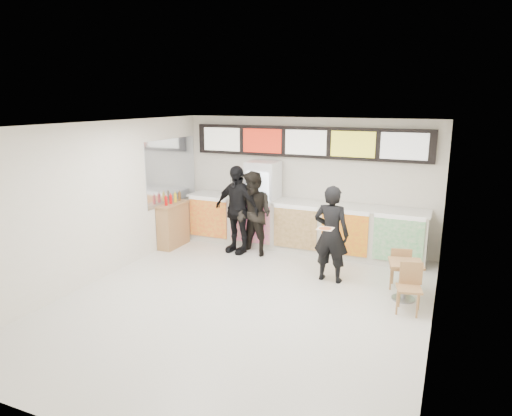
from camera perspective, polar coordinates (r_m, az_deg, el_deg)
The scene contains 15 objects.
floor at distance 7.96m, azimuth -1.64°, elevation -11.76°, with size 7.00×7.00×0.00m, color beige.
ceiling at distance 7.22m, azimuth -1.80°, elevation 10.34°, with size 7.00×7.00×0.00m, color white.
wall_back at distance 10.65m, azimuth 6.33°, elevation 3.12°, with size 6.00×6.00×0.00m, color silver.
wall_left at distance 9.11m, azimuth -19.06°, elevation 0.72°, with size 7.00×7.00×0.00m, color silver.
wall_right at distance 6.79m, azimuth 21.91°, elevation -3.72°, with size 7.00×7.00×0.00m, color silver.
service_counter at distance 10.48m, azimuth 5.54°, elevation -2.24°, with size 5.56×0.77×1.14m.
menu_board at distance 10.44m, azimuth 6.32°, elevation 8.18°, with size 5.50×0.14×0.70m.
drinks_fridge at distance 10.70m, azimuth 0.85°, elevation 0.52°, with size 0.70×0.67×2.00m.
mirror_panel at distance 10.95m, azimuth -10.48°, elevation 4.59°, with size 0.01×2.00×1.50m, color #B2B7BF.
customer_main at distance 8.69m, azimuth 9.37°, elevation -3.22°, with size 0.68×0.44×1.85m, color black.
customer_left at distance 10.02m, azimuth -0.27°, elevation -0.75°, with size 0.91×0.71×1.87m, color black.
customer_mid at distance 10.21m, azimuth -2.43°, elevation -0.17°, with size 1.16×0.48×1.98m, color black.
pizza_slice at distance 8.20m, azimuth 8.65°, elevation -2.51°, with size 0.36×0.36×0.02m.
cafe_table at distance 8.30m, azimuth 18.15°, elevation -7.82°, with size 0.69×1.44×0.81m.
condiment_ledge at distance 10.88m, azimuth -10.31°, elevation -2.03°, with size 0.38×0.93×1.24m.
Camera 1 is at (3.08, -6.52, 3.38)m, focal length 32.00 mm.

